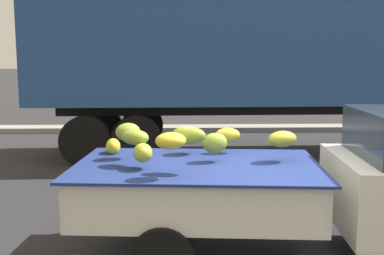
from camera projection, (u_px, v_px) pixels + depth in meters
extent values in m
cube|color=gray|center=(208.00, 128.00, 14.74)|extent=(80.00, 0.80, 0.16)
cube|color=silver|center=(197.00, 207.00, 5.31)|extent=(2.75, 1.86, 0.08)
cube|color=silver|center=(200.00, 168.00, 6.07)|extent=(2.62, 0.26, 0.44)
cube|color=silver|center=(194.00, 207.00, 4.47)|extent=(2.62, 0.26, 0.44)
cube|color=silver|center=(312.00, 186.00, 5.21)|extent=(0.18, 1.66, 0.44)
cube|color=silver|center=(85.00, 183.00, 5.33)|extent=(0.18, 1.66, 0.44)
cube|color=#B21914|center=(200.00, 171.00, 6.10)|extent=(2.51, 0.21, 0.07)
cube|color=navy|center=(197.00, 165.00, 5.24)|extent=(2.88, 1.99, 0.03)
ellipsoid|color=yellow|center=(171.00, 141.00, 4.57)|extent=(0.35, 0.30, 0.17)
ellipsoid|color=olive|center=(135.00, 137.00, 5.12)|extent=(0.41, 0.37, 0.17)
ellipsoid|color=yellow|center=(228.00, 135.00, 5.82)|extent=(0.33, 0.22, 0.18)
ellipsoid|color=olive|center=(188.00, 135.00, 4.79)|extent=(0.40, 0.26, 0.18)
ellipsoid|color=#A1A52A|center=(282.00, 139.00, 5.31)|extent=(0.42, 0.35, 0.19)
ellipsoid|color=gold|center=(189.00, 136.00, 5.75)|extent=(0.40, 0.36, 0.16)
ellipsoid|color=#8BA231|center=(128.00, 132.00, 5.49)|extent=(0.37, 0.34, 0.22)
ellipsoid|color=olive|center=(215.00, 143.00, 5.31)|extent=(0.34, 0.29, 0.24)
ellipsoid|color=gold|center=(143.00, 153.00, 4.97)|extent=(0.26, 0.32, 0.21)
ellipsoid|color=gold|center=(113.00, 147.00, 5.83)|extent=(0.20, 0.30, 0.21)
cylinder|color=black|center=(176.00, 206.00, 6.15)|extent=(0.65, 0.25, 0.64)
cube|color=navy|center=(292.00, 44.00, 10.95)|extent=(12.06, 2.80, 2.70)
cube|color=black|center=(290.00, 108.00, 11.16)|extent=(11.05, 0.67, 0.30)
cylinder|color=black|center=(143.00, 125.00, 12.24)|extent=(1.09, 0.33, 1.08)
cylinder|color=black|center=(137.00, 141.00, 9.87)|extent=(1.09, 0.33, 1.08)
cylinder|color=black|center=(101.00, 125.00, 12.18)|extent=(1.09, 0.33, 1.08)
cylinder|color=black|center=(85.00, 141.00, 9.81)|extent=(1.09, 0.33, 1.08)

